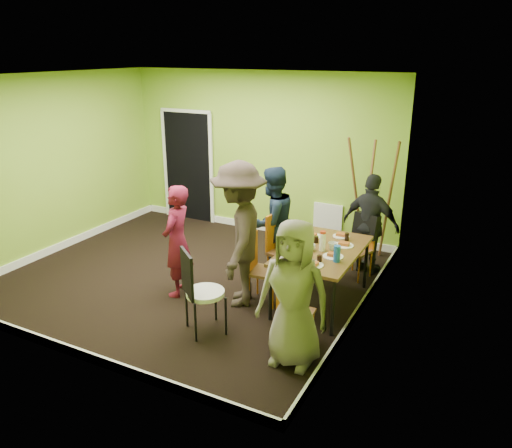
% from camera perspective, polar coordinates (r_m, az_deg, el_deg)
% --- Properties ---
extents(ground, '(5.00, 5.00, 0.00)m').
position_cam_1_polar(ground, '(7.35, -7.52, -5.94)').
color(ground, black).
rests_on(ground, ground).
extents(room_walls, '(5.04, 4.54, 2.82)m').
position_cam_1_polar(room_walls, '(7.03, -7.83, 1.54)').
color(room_walls, '#84AF2D').
rests_on(room_walls, ground).
extents(dining_table, '(0.90, 1.50, 0.75)m').
position_cam_1_polar(dining_table, '(6.33, 7.59, -3.32)').
color(dining_table, black).
rests_on(dining_table, ground).
extents(chair_left_far, '(0.47, 0.47, 0.99)m').
position_cam_1_polar(chair_left_far, '(6.92, 2.83, -2.37)').
color(chair_left_far, '#C86912').
rests_on(chair_left_far, ground).
extents(chair_left_near, '(0.42, 0.42, 0.91)m').
position_cam_1_polar(chair_left_near, '(6.40, 0.40, -4.65)').
color(chair_left_near, '#C86912').
rests_on(chair_left_near, ground).
extents(chair_back_end, '(0.48, 0.53, 0.91)m').
position_cam_1_polar(chair_back_end, '(7.30, 12.24, -0.94)').
color(chair_back_end, '#C86912').
rests_on(chair_back_end, ground).
extents(chair_front_end, '(0.37, 0.38, 0.86)m').
position_cam_1_polar(chair_front_end, '(5.43, 4.39, -9.76)').
color(chair_front_end, '#C86912').
rests_on(chair_front_end, ground).
extents(chair_bentwood, '(0.56, 0.56, 1.03)m').
position_cam_1_polar(chair_bentwood, '(5.72, -6.55, -7.25)').
color(chair_bentwood, black).
rests_on(chair_bentwood, ground).
extents(easel, '(0.77, 0.72, 1.92)m').
position_cam_1_polar(easel, '(7.68, 12.98, 2.44)').
color(easel, brown).
rests_on(easel, ground).
extents(plate_near_left, '(0.26, 0.26, 0.01)m').
position_cam_1_polar(plate_near_left, '(6.70, 6.36, -1.39)').
color(plate_near_left, white).
rests_on(plate_near_left, dining_table).
extents(plate_near_right, '(0.23, 0.23, 0.01)m').
position_cam_1_polar(plate_near_right, '(6.09, 4.86, -3.54)').
color(plate_near_right, white).
rests_on(plate_near_right, dining_table).
extents(plate_far_back, '(0.22, 0.22, 0.01)m').
position_cam_1_polar(plate_far_back, '(6.76, 9.72, -1.38)').
color(plate_far_back, white).
rests_on(plate_far_back, dining_table).
extents(plate_far_front, '(0.26, 0.26, 0.01)m').
position_cam_1_polar(plate_far_front, '(5.83, 6.46, -4.67)').
color(plate_far_front, white).
rests_on(plate_far_front, dining_table).
extents(plate_wall_back, '(0.24, 0.24, 0.01)m').
position_cam_1_polar(plate_wall_back, '(6.45, 10.01, -2.42)').
color(plate_wall_back, white).
rests_on(plate_wall_back, dining_table).
extents(plate_wall_front, '(0.25, 0.25, 0.01)m').
position_cam_1_polar(plate_wall_front, '(6.10, 8.81, -3.68)').
color(plate_wall_front, white).
rests_on(plate_wall_front, dining_table).
extents(thermos, '(0.08, 0.08, 0.23)m').
position_cam_1_polar(thermos, '(6.22, 7.61, -2.07)').
color(thermos, white).
rests_on(thermos, dining_table).
extents(blue_bottle, '(0.08, 0.08, 0.20)m').
position_cam_1_polar(blue_bottle, '(5.93, 9.23, -3.37)').
color(blue_bottle, '#1750AF').
rests_on(blue_bottle, dining_table).
extents(orange_bottle, '(0.03, 0.03, 0.07)m').
position_cam_1_polar(orange_bottle, '(6.52, 7.78, -1.78)').
color(orange_bottle, '#C86912').
rests_on(orange_bottle, dining_table).
extents(glass_mid, '(0.06, 0.06, 0.08)m').
position_cam_1_polar(glass_mid, '(6.49, 6.89, -1.77)').
color(glass_mid, black).
rests_on(glass_mid, dining_table).
extents(glass_back, '(0.06, 0.06, 0.10)m').
position_cam_1_polar(glass_back, '(6.62, 10.34, -1.45)').
color(glass_back, black).
rests_on(glass_back, dining_table).
extents(glass_front, '(0.06, 0.06, 0.09)m').
position_cam_1_polar(glass_front, '(5.91, 7.25, -3.97)').
color(glass_front, black).
rests_on(glass_front, dining_table).
extents(cup_a, '(0.11, 0.11, 0.08)m').
position_cam_1_polar(cup_a, '(6.24, 6.34, -2.65)').
color(cup_a, white).
rests_on(cup_a, dining_table).
extents(cup_b, '(0.11, 0.11, 0.10)m').
position_cam_1_polar(cup_b, '(6.28, 8.74, -2.53)').
color(cup_b, white).
rests_on(cup_b, dining_table).
extents(person_standing, '(0.45, 0.60, 1.50)m').
position_cam_1_polar(person_standing, '(6.59, -9.01, -1.94)').
color(person_standing, maroon).
rests_on(person_standing, ground).
extents(person_left_far, '(0.85, 0.94, 1.60)m').
position_cam_1_polar(person_left_far, '(7.07, 1.84, 0.20)').
color(person_left_far, '#152436').
rests_on(person_left_far, ground).
extents(person_left_near, '(1.09, 1.37, 1.86)m').
position_cam_1_polar(person_left_near, '(6.23, -1.95, -1.23)').
color(person_left_near, '#2F251F').
rests_on(person_left_near, ground).
extents(person_back_end, '(0.92, 0.54, 1.48)m').
position_cam_1_polar(person_back_end, '(7.35, 12.99, -0.05)').
color(person_back_end, black).
rests_on(person_back_end, ground).
extents(person_front_end, '(0.79, 0.53, 1.57)m').
position_cam_1_polar(person_front_end, '(5.09, 4.34, -7.98)').
color(person_front_end, gray).
rests_on(person_front_end, ground).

